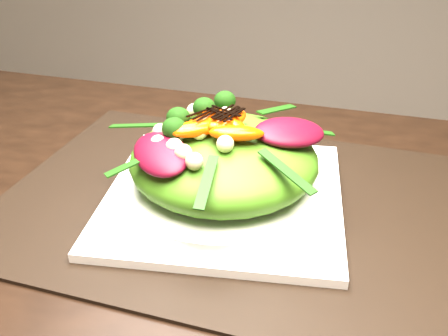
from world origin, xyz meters
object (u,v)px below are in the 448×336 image
(dining_table, at_px, (88,247))
(plate_base, at_px, (224,196))
(orange_segment, at_px, (219,120))
(salad_bowl, at_px, (224,185))
(placemat, at_px, (224,201))
(lettuce_mound, at_px, (224,160))

(dining_table, height_order, plate_base, dining_table)
(plate_base, bearing_deg, orange_segment, 129.73)
(salad_bowl, relative_size, orange_segment, 4.18)
(placemat, xyz_separation_m, salad_bowl, (0.00, -0.00, 0.02))
(orange_segment, bearing_deg, lettuce_mound, -50.27)
(salad_bowl, bearing_deg, plate_base, 26.57)
(plate_base, height_order, orange_segment, orange_segment)
(plate_base, bearing_deg, lettuce_mound, 180.00)
(salad_bowl, xyz_separation_m, orange_segment, (-0.01, 0.01, 0.08))
(orange_segment, bearing_deg, dining_table, -136.97)
(placemat, height_order, lettuce_mound, lettuce_mound)
(plate_base, height_order, salad_bowl, salad_bowl)
(plate_base, xyz_separation_m, lettuce_mound, (-0.00, 0.00, 0.05))
(salad_bowl, bearing_deg, orange_segment, 129.73)
(dining_table, xyz_separation_m, placemat, (0.13, 0.11, 0.02))
(placemat, bearing_deg, salad_bowl, -90.00)
(lettuce_mound, bearing_deg, salad_bowl, -90.00)
(orange_segment, bearing_deg, placemat, -50.27)
(dining_table, relative_size, placemat, 2.94)
(lettuce_mound, height_order, orange_segment, orange_segment)
(plate_base, distance_m, salad_bowl, 0.02)
(salad_bowl, bearing_deg, placemat, 90.00)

